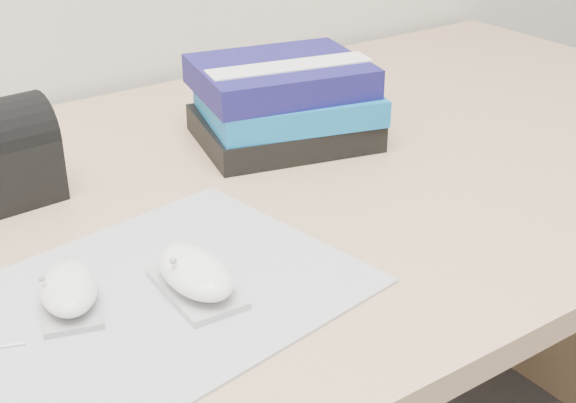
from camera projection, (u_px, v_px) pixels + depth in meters
desk at (237, 314)px, 1.13m from camera, size 1.60×0.80×0.73m
mousepad at (156, 295)px, 0.75m from camera, size 0.41×0.34×0.00m
mouse_rear at (69, 290)px, 0.72m from camera, size 0.08×0.11×0.04m
mouse_front at (196, 274)px, 0.74m from camera, size 0.06×0.11×0.04m
book_stack at (284, 102)px, 1.07m from camera, size 0.26×0.23×0.11m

